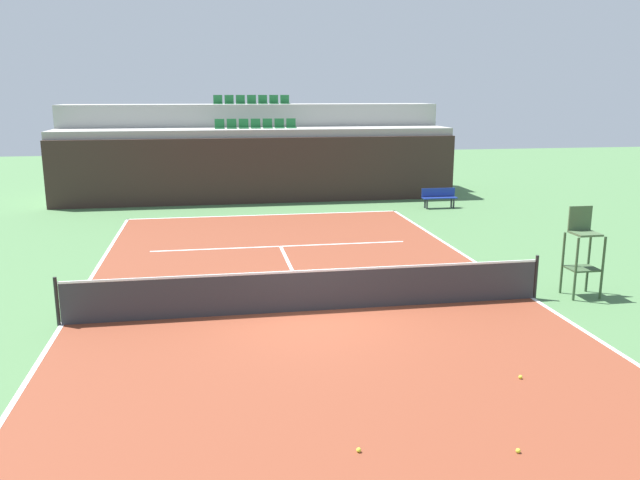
{
  "coord_description": "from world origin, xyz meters",
  "views": [
    {
      "loc": [
        -2.17,
        -13.81,
        4.89
      ],
      "look_at": [
        0.55,
        2.0,
        1.2
      ],
      "focal_mm": 36.06,
      "sensor_mm": 36.0,
      "label": 1
    }
  ],
  "objects_px": {
    "tennis_net": "(311,290)",
    "tennis_ball_1": "(518,451)",
    "tennis_ball_2": "(359,450)",
    "tennis_ball_0": "(520,377)",
    "player_bench": "(439,196)",
    "umpire_chair": "(583,249)"
  },
  "relations": [
    {
      "from": "tennis_ball_2",
      "to": "tennis_net",
      "type": "bearing_deg",
      "value": 87.31
    },
    {
      "from": "tennis_ball_0",
      "to": "tennis_ball_2",
      "type": "relative_size",
      "value": 1.0
    },
    {
      "from": "tennis_net",
      "to": "tennis_ball_2",
      "type": "distance_m",
      "value": 6.0
    },
    {
      "from": "tennis_net",
      "to": "umpire_chair",
      "type": "bearing_deg",
      "value": 0.48
    },
    {
      "from": "player_bench",
      "to": "tennis_ball_2",
      "type": "xyz_separation_m",
      "value": [
        -7.85,
        -18.39,
        -0.46
      ]
    },
    {
      "from": "tennis_ball_0",
      "to": "tennis_ball_2",
      "type": "xyz_separation_m",
      "value": [
        -3.32,
        -1.81,
        0.0
      ]
    },
    {
      "from": "tennis_net",
      "to": "player_bench",
      "type": "distance_m",
      "value": 14.54
    },
    {
      "from": "umpire_chair",
      "to": "tennis_net",
      "type": "bearing_deg",
      "value": -179.52
    },
    {
      "from": "tennis_net",
      "to": "tennis_ball_1",
      "type": "distance_m",
      "value": 6.66
    },
    {
      "from": "tennis_net",
      "to": "tennis_ball_0",
      "type": "height_order",
      "value": "tennis_net"
    },
    {
      "from": "tennis_ball_0",
      "to": "tennis_ball_2",
      "type": "bearing_deg",
      "value": -151.39
    },
    {
      "from": "tennis_net",
      "to": "tennis_ball_0",
      "type": "xyz_separation_m",
      "value": [
        3.04,
        -4.17,
        -0.47
      ]
    },
    {
      "from": "umpire_chair",
      "to": "tennis_ball_0",
      "type": "height_order",
      "value": "umpire_chair"
    },
    {
      "from": "tennis_net",
      "to": "tennis_ball_2",
      "type": "relative_size",
      "value": 167.88
    },
    {
      "from": "player_bench",
      "to": "umpire_chair",
      "type": "bearing_deg",
      "value": -94.02
    },
    {
      "from": "tennis_net",
      "to": "tennis_ball_1",
      "type": "xyz_separation_m",
      "value": [
        1.9,
        -6.37,
        -0.47
      ]
    },
    {
      "from": "tennis_ball_2",
      "to": "tennis_ball_0",
      "type": "bearing_deg",
      "value": 28.61
    },
    {
      "from": "umpire_chair",
      "to": "tennis_ball_0",
      "type": "relative_size",
      "value": 33.33
    },
    {
      "from": "tennis_ball_0",
      "to": "umpire_chair",
      "type": "bearing_deg",
      "value": 49.1
    },
    {
      "from": "umpire_chair",
      "to": "tennis_ball_0",
      "type": "bearing_deg",
      "value": -130.9
    },
    {
      "from": "tennis_ball_1",
      "to": "tennis_ball_2",
      "type": "height_order",
      "value": "same"
    },
    {
      "from": "player_bench",
      "to": "tennis_ball_0",
      "type": "height_order",
      "value": "player_bench"
    }
  ]
}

